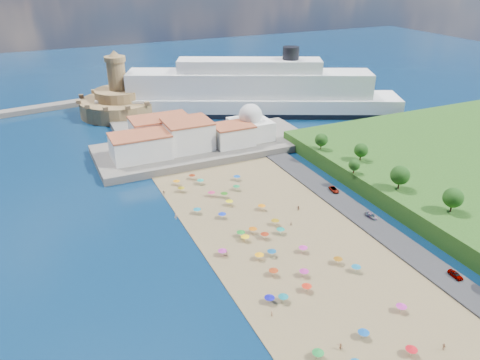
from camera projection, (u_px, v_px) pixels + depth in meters
name	position (u px, v px, depth m)	size (l,w,h in m)	color
ground	(264.00, 242.00, 133.25)	(700.00, 700.00, 0.00)	#071938
terrace	(205.00, 147.00, 196.22)	(90.00, 36.00, 3.00)	#59544C
jetty	(134.00, 129.00, 216.77)	(18.00, 70.00, 2.40)	#59544C
waterfront_buildings	(174.00, 136.00, 189.09)	(57.00, 29.00, 11.00)	silver
domed_building	(250.00, 125.00, 198.89)	(16.00, 16.00, 15.00)	silver
fortress	(120.00, 101.00, 239.00)	(40.00, 40.00, 32.40)	#A47D52
cruise_ship	(249.00, 94.00, 239.51)	(149.26, 86.14, 33.69)	black
beach_parasols	(271.00, 249.00, 126.14)	(30.89, 112.49, 2.20)	gray
beachgoers	(261.00, 250.00, 127.84)	(38.43, 98.11, 1.87)	tan
parked_cars	(376.00, 219.00, 142.15)	(2.71, 57.06, 1.43)	gray
hillside_trees	(423.00, 191.00, 140.09)	(14.54, 108.29, 7.95)	#382314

